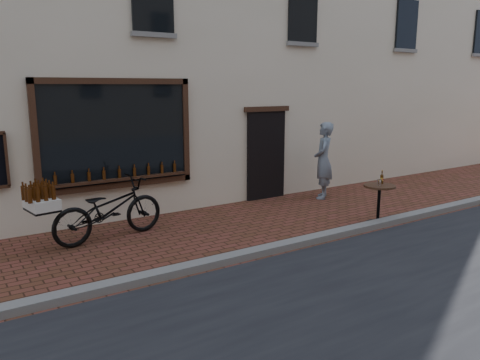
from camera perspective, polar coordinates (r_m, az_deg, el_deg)
ground at (r=8.24m, az=6.69°, el=-8.64°), size 90.00×90.00×0.00m
kerb at (r=8.37m, az=5.81°, el=-7.88°), size 90.00×0.25×0.12m
shop_building at (r=13.56m, az=-11.80°, el=20.44°), size 28.00×6.20×10.00m
cargo_bicycle at (r=8.99m, az=-15.96°, el=-3.44°), size 2.60×1.09×1.21m
bistro_table at (r=10.04m, az=16.60°, el=-1.90°), size 0.64×0.64×1.10m
pedestrian at (r=11.99m, az=10.13°, el=2.35°), size 0.83×0.82×1.93m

